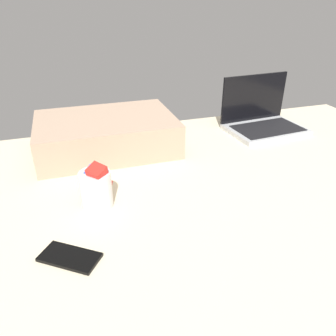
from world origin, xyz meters
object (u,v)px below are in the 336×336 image
Objects in this scene: cell_phone at (70,257)px; pillow at (106,134)px; laptop at (262,120)px; snack_cup at (96,188)px.

cell_phone is 61.32cm from pillow.
pillow is at bearing 175.57° from laptop.
snack_cup reaches higher than pillow.
snack_cup is 39.50cm from pillow.
laptop is 0.67× the size of pillow.
laptop is 69.68cm from pillow.
pillow is (17.70, 58.39, 6.10)cm from cell_phone.
snack_cup is 1.01× the size of cell_phone.
snack_cup is at bearing -102.59° from pillow.
pillow is at bearing 19.30° from cell_phone.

